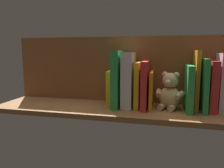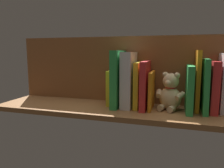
{
  "view_description": "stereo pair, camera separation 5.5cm",
  "coord_description": "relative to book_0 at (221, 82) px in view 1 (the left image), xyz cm",
  "views": [
    {
      "loc": [
        -22.21,
        92.89,
        24.88
      ],
      "look_at": [
        0.0,
        0.0,
        10.63
      ],
      "focal_mm": 34.16,
      "sensor_mm": 36.0,
      "label": 1
    },
    {
      "loc": [
        -27.56,
        91.45,
        24.88
      ],
      "look_at": [
        0.0,
        0.0,
        10.63
      ],
      "focal_mm": 34.16,
      "sensor_mm": 36.0,
      "label": 2
    }
  ],
  "objects": [
    {
      "name": "ground_plane",
      "position": [
        46.53,
        5.41,
        -13.38
      ],
      "size": [
        108.38,
        29.34,
        2.2
      ],
      "primitive_type": "cube",
      "color": "brown"
    },
    {
      "name": "book_0",
      "position": [
        0.0,
        0.0,
        0.0
      ],
      "size": [
        2.79,
        11.71,
        24.56
      ],
      "primitive_type": "cube",
      "color": "silver",
      "rests_on": "ground_plane"
    },
    {
      "name": "book_5",
      "position": [
        29.01,
        2.41,
        -4.05
      ],
      "size": [
        1.21,
        16.52,
        16.46
      ],
      "primitive_type": "cube",
      "color": "orange",
      "rests_on": "ground_plane"
    },
    {
      "name": "book_9",
      "position": [
        48.06,
        0.19,
        -4.07
      ],
      "size": [
        2.45,
        12.09,
        16.41
      ],
      "primitive_type": "cube",
      "color": "yellow",
      "rests_on": "ground_plane"
    },
    {
      "name": "book_2",
      "position": [
        7.32,
        2.08,
        -1.13
      ],
      "size": [
        2.32,
        15.87,
        22.32
      ],
      "primitive_type": "cube",
      "rotation": [
        0.0,
        0.01,
        0.0
      ],
      "color": "green",
      "rests_on": "ground_plane"
    },
    {
      "name": "book_8",
      "position": [
        44.34,
        2.92,
        0.57
      ],
      "size": [
        3.12,
        17.54,
        25.69
      ],
      "primitive_type": "cube",
      "color": "green",
      "rests_on": "ground_plane"
    },
    {
      "name": "book_3",
      "position": [
        10.13,
        0.31,
        0.61
      ],
      "size": [
        1.71,
        12.33,
        25.77
      ],
      "primitive_type": "cube",
      "color": "orange",
      "rests_on": "ground_plane"
    },
    {
      "name": "book_4",
      "position": [
        13.23,
        2.85,
        -2.52
      ],
      "size": [
        2.6,
        17.41,
        19.52
      ],
      "primitive_type": "cube",
      "color": "green",
      "rests_on": "ground_plane"
    },
    {
      "name": "dictionary_thick_white",
      "position": [
        39.48,
        2.17,
        0.22
      ],
      "size": [
        4.72,
        15.84,
        25.0
      ],
      "primitive_type": "cube",
      "color": "silver",
      "rests_on": "ground_plane"
    },
    {
      "name": "teddy_bear",
      "position": [
        21.0,
        2.38,
        -5.05
      ],
      "size": [
        12.6,
        12.49,
        16.43
      ],
      "rotation": [
        0.0,
        0.0,
        -0.33
      ],
      "color": "#D1B284",
      "rests_on": "ground_plane"
    },
    {
      "name": "shelf_back_panel",
      "position": [
        46.53,
        -7.0,
        4.04
      ],
      "size": [
        108.38,
        1.5,
        32.64
      ],
      "primitive_type": "cube",
      "color": "brown",
      "rests_on": "ground_plane"
    },
    {
      "name": "book_7",
      "position": [
        35.11,
        1.67,
        -2.03
      ],
      "size": [
        2.14,
        15.04,
        20.49
      ],
      "primitive_type": "cube",
      "color": "yellow",
      "rests_on": "ground_plane"
    },
    {
      "name": "book_1",
      "position": [
        3.84,
        1.15,
        -1.62
      ],
      "size": [
        3.15,
        14.0,
        21.33
      ],
      "primitive_type": "cube",
      "rotation": [
        0.0,
        -0.01,
        0.0
      ],
      "color": "red",
      "rests_on": "ground_plane"
    },
    {
      "name": "book_6",
      "position": [
        31.83,
        3.01,
        -1.76
      ],
      "size": [
        2.55,
        17.73,
        21.04
      ],
      "primitive_type": "cube",
      "color": "red",
      "rests_on": "ground_plane"
    }
  ]
}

